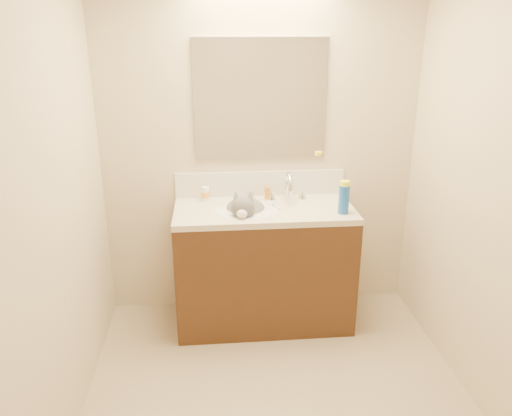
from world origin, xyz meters
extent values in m
cube|color=#C3B091|center=(0.00, 1.25, 1.25)|extent=(2.20, 0.04, 2.50)
cube|color=#C3B091|center=(0.00, -1.25, 1.25)|extent=(2.20, 0.04, 2.50)
cube|color=#C3B091|center=(-1.10, 0.00, 1.25)|extent=(0.04, 2.50, 2.50)
cube|color=#3C2210|center=(0.00, 0.97, 0.41)|extent=(1.20, 0.55, 0.82)
cube|color=beige|center=(0.00, 0.97, 0.84)|extent=(1.20, 0.55, 0.04)
ellipsoid|color=silver|center=(-0.12, 0.94, 0.79)|extent=(0.45, 0.36, 0.14)
cylinder|color=silver|center=(0.18, 1.16, 0.92)|extent=(0.04, 0.04, 0.11)
torus|color=silver|center=(0.18, 1.09, 0.97)|extent=(0.03, 0.20, 0.20)
cylinder|color=silver|center=(0.18, 1.01, 0.94)|extent=(0.03, 0.03, 0.06)
cone|color=silver|center=(0.07, 1.16, 0.89)|extent=(0.06, 0.06, 0.06)
cone|color=silver|center=(0.29, 1.16, 0.89)|extent=(0.06, 0.06, 0.06)
ellipsoid|color=#535153|center=(-0.12, 1.00, 0.81)|extent=(0.34, 0.37, 0.22)
ellipsoid|color=#535153|center=(-0.15, 0.85, 0.91)|extent=(0.17, 0.16, 0.15)
ellipsoid|color=#535153|center=(-0.14, 0.92, 0.87)|extent=(0.13, 0.13, 0.13)
cone|color=#535153|center=(-0.19, 0.88, 0.98)|extent=(0.08, 0.09, 0.09)
cone|color=#535153|center=(-0.10, 0.86, 0.98)|extent=(0.08, 0.08, 0.09)
ellipsoid|color=silver|center=(-0.16, 0.79, 0.89)|extent=(0.08, 0.06, 0.06)
ellipsoid|color=silver|center=(-0.14, 0.89, 0.82)|extent=(0.12, 0.09, 0.13)
sphere|color=#EEA99A|center=(-0.16, 0.77, 0.89)|extent=(0.01, 0.01, 0.01)
cylinder|color=#535153|center=(0.01, 0.96, 0.75)|extent=(0.06, 0.23, 0.04)
cube|color=silver|center=(0.00, 1.24, 0.95)|extent=(1.20, 0.02, 0.18)
cube|color=white|center=(0.00, 1.24, 1.54)|extent=(0.90, 0.02, 0.80)
cylinder|color=white|center=(-0.39, 1.17, 0.91)|extent=(0.05, 0.05, 0.10)
cylinder|color=#F9A529|center=(-0.39, 1.17, 0.90)|extent=(0.06, 0.06, 0.04)
cylinder|color=#B7B7BC|center=(-0.08, 1.16, 0.89)|extent=(0.06, 0.06, 0.06)
cylinder|color=orange|center=(0.04, 1.16, 0.90)|extent=(0.04, 0.04, 0.09)
cube|color=white|center=(0.07, 1.00, 0.87)|extent=(0.08, 0.14, 0.01)
cube|color=#6891DE|center=(0.07, 1.00, 0.87)|extent=(0.03, 0.03, 0.01)
cylinder|color=blue|center=(0.50, 0.83, 0.95)|extent=(0.07, 0.07, 0.19)
cylinder|color=#F9F91A|center=(0.50, 0.83, 1.06)|extent=(0.07, 0.07, 0.04)
camera|label=1|loc=(-0.34, -2.14, 2.00)|focal=35.00mm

